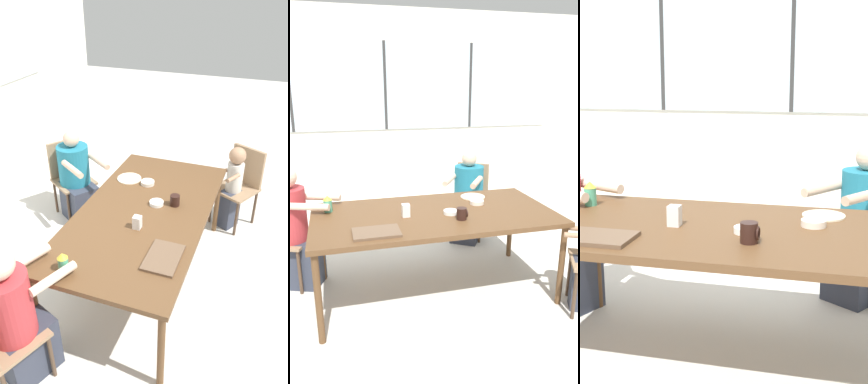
# 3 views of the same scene
# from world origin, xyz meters

# --- Properties ---
(ground_plane) EXTENTS (16.00, 16.00, 0.00)m
(ground_plane) POSITION_xyz_m (0.00, 0.00, 0.00)
(ground_plane) COLOR beige
(wall_back_with_windows) EXTENTS (8.40, 0.08, 2.80)m
(wall_back_with_windows) POSITION_xyz_m (0.00, 2.74, 1.43)
(wall_back_with_windows) COLOR white
(wall_back_with_windows) RESTS_ON ground_plane
(dining_table) EXTENTS (2.01, 1.04, 0.74)m
(dining_table) POSITION_xyz_m (0.00, 0.00, 0.69)
(dining_table) COLOR brown
(dining_table) RESTS_ON ground_plane
(person_woman_green_shirt) EXTENTS (0.61, 0.69, 1.04)m
(person_woman_green_shirt) POSITION_xyz_m (0.69, 1.04, 0.46)
(person_woman_green_shirt) COLOR #333847
(person_woman_green_shirt) RESTS_ON ground_plane
(food_tray_dark) EXTENTS (0.34, 0.23, 0.02)m
(food_tray_dark) POSITION_xyz_m (-0.52, -0.33, 0.75)
(food_tray_dark) COLOR brown
(food_tray_dark) RESTS_ON dining_table
(coffee_mug) EXTENTS (0.09, 0.08, 0.10)m
(coffee_mug) POSITION_xyz_m (0.17, -0.22, 0.79)
(coffee_mug) COLOR black
(coffee_mug) RESTS_ON dining_table
(sippy_cup) EXTENTS (0.07, 0.07, 0.14)m
(sippy_cup) POSITION_xyz_m (-0.86, 0.25, 0.81)
(sippy_cup) COLOR #4CA57F
(sippy_cup) RESTS_ON dining_table
(milk_carton_small) EXTENTS (0.06, 0.06, 0.10)m
(milk_carton_small) POSITION_xyz_m (-0.25, -0.04, 0.79)
(milk_carton_small) COLOR silver
(milk_carton_small) RESTS_ON dining_table
(bowl_white_shallow) EXTENTS (0.12, 0.12, 0.03)m
(bowl_white_shallow) POSITION_xyz_m (0.13, -0.07, 0.75)
(bowl_white_shallow) COLOR white
(bowl_white_shallow) RESTS_ON dining_table
(bowl_cereal) EXTENTS (0.13, 0.13, 0.03)m
(bowl_cereal) POSITION_xyz_m (0.43, 0.12, 0.76)
(bowl_cereal) COLOR silver
(bowl_cereal) RESTS_ON dining_table
(plate_tortillas) EXTENTS (0.23, 0.23, 0.01)m
(plate_tortillas) POSITION_xyz_m (0.47, 0.32, 0.74)
(plate_tortillas) COLOR beige
(plate_tortillas) RESTS_ON dining_table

